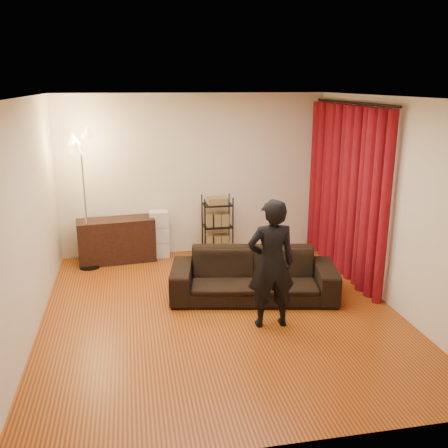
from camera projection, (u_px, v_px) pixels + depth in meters
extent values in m
plane|color=#9C5519|center=(221.00, 312.00, 6.44)|extent=(5.00, 5.00, 0.00)
plane|color=white|center=(220.00, 97.00, 5.70)|extent=(5.00, 5.00, 0.00)
plane|color=beige|center=(194.00, 175.00, 8.43)|extent=(5.00, 0.00, 5.00)
plane|color=beige|center=(282.00, 294.00, 3.71)|extent=(5.00, 0.00, 5.00)
plane|color=beige|center=(26.00, 221.00, 5.67)|extent=(0.00, 5.00, 5.00)
plane|color=beige|center=(391.00, 203.00, 6.48)|extent=(0.00, 5.00, 5.00)
cylinder|color=black|center=(353.00, 103.00, 7.19)|extent=(0.04, 2.65, 0.04)
imported|color=black|center=(253.00, 275.00, 6.81)|extent=(2.36, 1.28, 0.65)
imported|color=black|center=(271.00, 264.00, 5.90)|extent=(0.58, 0.39, 1.59)
cube|color=black|center=(117.00, 240.00, 8.20)|extent=(1.28, 0.59, 0.72)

